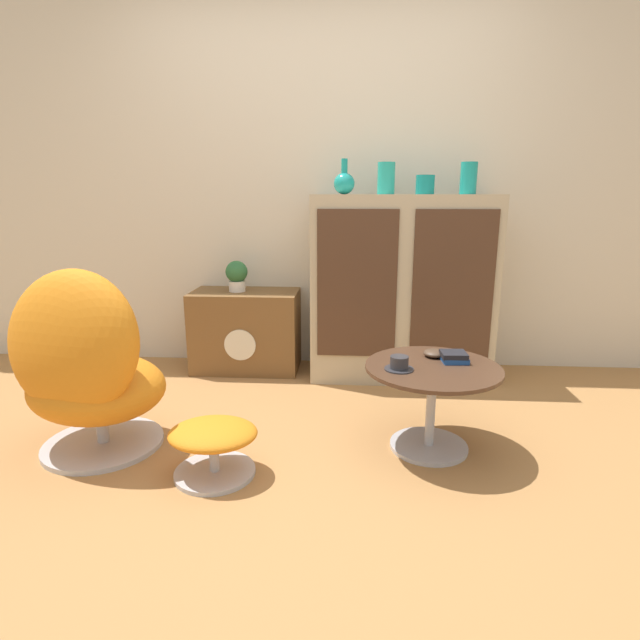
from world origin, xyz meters
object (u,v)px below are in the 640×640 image
at_px(potted_plant, 237,275).
at_px(vase_leftmost, 344,183).
at_px(ottoman, 213,441).
at_px(book_stack, 454,357).
at_px(teacup, 399,364).
at_px(bowl, 434,353).
at_px(sideboard, 401,288).
at_px(vase_inner_right, 425,185).
at_px(tv_console, 246,331).
at_px(vase_inner_left, 386,178).
at_px(vase_rightmost, 469,178).
at_px(coffee_table, 432,391).
at_px(egg_chair, 86,368).

bearing_deg(potted_plant, vase_leftmost, -3.10).
bearing_deg(potted_plant, ottoman, -81.78).
height_order(potted_plant, book_stack, potted_plant).
bearing_deg(teacup, bowl, 46.66).
relative_size(sideboard, vase_inner_right, 10.20).
distance_m(tv_console, ottoman, 1.38).
bearing_deg(vase_inner_left, vase_rightmost, 0.00).
height_order(tv_console, potted_plant, potted_plant).
bearing_deg(vase_rightmost, vase_leftmost, 180.00).
bearing_deg(potted_plant, vase_inner_right, -1.83).
xyz_separation_m(vase_leftmost, vase_inner_left, (0.26, 0.00, 0.03)).
relative_size(sideboard, teacup, 8.94).
bearing_deg(vase_inner_left, coffee_table, -79.84).
relative_size(vase_inner_left, teacup, 1.45).
relative_size(vase_leftmost, potted_plant, 1.04).
xyz_separation_m(sideboard, ottoman, (-0.90, -1.33, -0.44)).
distance_m(vase_leftmost, bowl, 1.30).
distance_m(tv_console, vase_inner_right, 1.53).
xyz_separation_m(coffee_table, vase_leftmost, (-0.45, 1.03, 0.97)).
height_order(vase_rightmost, potted_plant, vase_rightmost).
bearing_deg(coffee_table, bowl, 79.48).
bearing_deg(sideboard, teacup, -95.03).
distance_m(tv_console, coffee_table, 1.54).
height_order(vase_inner_left, bowl, vase_inner_left).
xyz_separation_m(tv_console, teacup, (0.95, -1.13, 0.17)).
height_order(tv_console, bowl, tv_console).
bearing_deg(vase_leftmost, sideboard, -0.58).
bearing_deg(bowl, book_stack, -40.97).
relative_size(teacup, bowl, 1.26).
relative_size(sideboard, coffee_table, 1.89).
bearing_deg(vase_inner_left, sideboard, -1.89).
height_order(sideboard, ottoman, sideboard).
bearing_deg(coffee_table, vase_rightmost, 72.66).
bearing_deg(bowl, ottoman, -155.95).
bearing_deg(vase_leftmost, teacup, -75.45).
distance_m(vase_inner_right, vase_rightmost, 0.27).
height_order(ottoman, vase_leftmost, vase_leftmost).
height_order(egg_chair, vase_inner_left, vase_inner_left).
relative_size(vase_inner_right, potted_plant, 0.56).
height_order(tv_console, vase_inner_left, vase_inner_left).
distance_m(ottoman, bowl, 1.12).
height_order(egg_chair, potted_plant, egg_chair).
bearing_deg(vase_leftmost, ottoman, -111.38).
xyz_separation_m(sideboard, vase_inner_left, (-0.12, 0.00, 0.69)).
height_order(coffee_table, vase_leftmost, vase_leftmost).
height_order(tv_console, vase_rightmost, vase_rightmost).
bearing_deg(vase_rightmost, book_stack, -102.62).
height_order(tv_console, ottoman, tv_console).
relative_size(ottoman, vase_inner_right, 3.29).
relative_size(egg_chair, potted_plant, 4.35).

